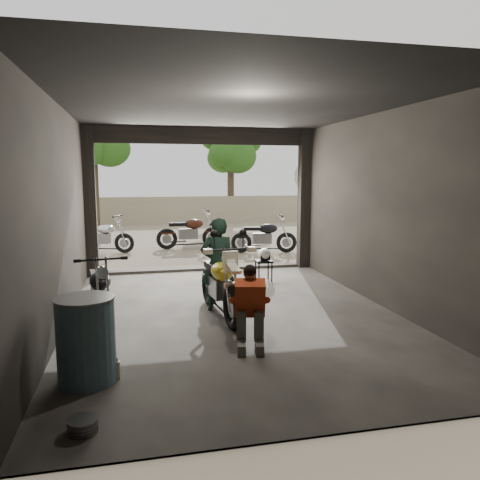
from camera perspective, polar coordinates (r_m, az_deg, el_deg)
name	(u,v)px	position (r m, az deg, el deg)	size (l,w,h in m)	color
ground	(234,316)	(7.40, -0.73, -9.21)	(80.00, 80.00, 0.00)	#7A6D56
garage	(227,231)	(7.66, -1.60, 1.16)	(7.00, 7.13, 3.20)	#2D2B28
boundary_wall	(169,210)	(21.03, -8.64, 3.63)	(18.00, 0.30, 1.20)	gray
tree_left	(92,127)	(19.56, -17.57, 12.95)	(2.20, 2.20, 5.60)	#382B1E
tree_right	(231,143)	(21.39, -1.15, 11.72)	(2.20, 2.20, 5.00)	#382B1E
main_bike	(220,280)	(7.22, -2.48, -4.84)	(0.72, 1.76, 1.17)	beige
left_bike	(100,289)	(7.17, -16.72, -5.70)	(0.65, 1.58, 1.07)	black
outside_bike_a	(102,234)	(13.61, -16.45, 0.71)	(0.65, 1.57, 1.07)	black
outside_bike_b	(190,229)	(13.89, -6.15, 1.33)	(0.71, 1.71, 1.16)	#3C170E
outside_bike_c	(264,234)	(13.07, 2.94, 0.78)	(0.66, 1.60, 1.08)	black
rider	(218,265)	(7.49, -2.73, -3.02)	(0.55, 0.36, 1.52)	black
mechanic	(250,309)	(5.95, 1.24, -8.47)	(0.52, 0.70, 1.01)	#BC3D19
stool	(264,264)	(9.56, 2.90, -2.90)	(0.32, 0.32, 0.45)	black
helmet	(264,254)	(9.53, 2.97, -1.74)	(0.26, 0.27, 0.25)	white
oil_drum	(86,342)	(5.25, -18.25, -11.68)	(0.60, 0.60, 0.93)	#38555F
sign_post	(310,191)	(12.53, 8.48, 5.93)	(0.86, 0.08, 2.57)	black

